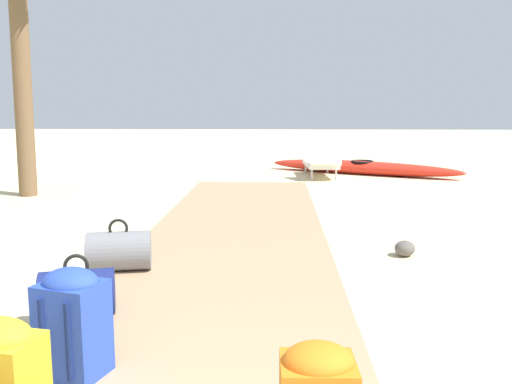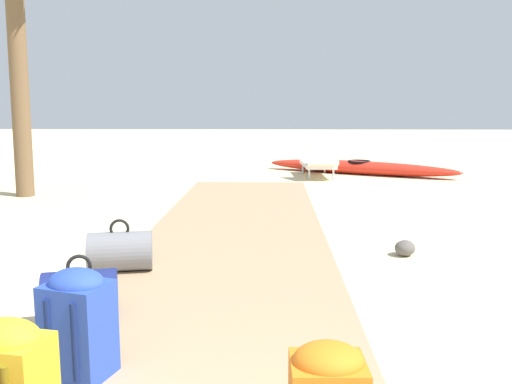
% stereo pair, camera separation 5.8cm
% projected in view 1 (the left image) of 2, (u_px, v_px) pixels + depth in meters
% --- Properties ---
extents(ground_plane, '(60.00, 60.00, 0.00)m').
position_uv_depth(ground_plane, '(223.00, 283.00, 4.55)').
color(ground_plane, beige).
extents(boardwalk, '(1.93, 9.23, 0.08)m').
position_uv_depth(boardwalk, '(232.00, 250.00, 5.45)').
color(boardwalk, tan).
rests_on(boardwalk, ground).
extents(backpack_blue, '(0.37, 0.34, 0.57)m').
position_uv_depth(backpack_blue, '(72.00, 319.00, 2.79)').
color(backpack_blue, '#2847B7').
rests_on(backpack_blue, boardwalk).
extents(duffel_bag_grey, '(0.58, 0.43, 0.44)m').
position_uv_depth(duffel_bag_grey, '(119.00, 251.00, 4.62)').
color(duffel_bag_grey, slate).
rests_on(duffel_bag_grey, boardwalk).
extents(duffel_bag_navy, '(0.54, 0.42, 0.41)m').
position_uv_depth(duffel_bag_navy, '(77.00, 292.00, 3.63)').
color(duffel_bag_navy, navy).
rests_on(duffel_bag_navy, boardwalk).
extents(lounge_chair, '(0.69, 1.59, 0.77)m').
position_uv_depth(lounge_chair, '(321.00, 162.00, 11.21)').
color(lounge_chair, white).
rests_on(lounge_chair, ground).
extents(kayak, '(4.04, 2.50, 0.29)m').
position_uv_depth(kayak, '(362.00, 167.00, 11.79)').
color(kayak, red).
rests_on(kayak, ground).
extents(rock_right_far, '(0.28, 0.29, 0.15)m').
position_uv_depth(rock_right_far, '(405.00, 248.00, 5.36)').
color(rock_right_far, '#5B5651').
rests_on(rock_right_far, ground).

